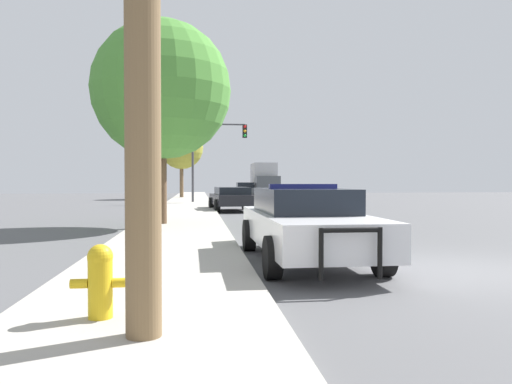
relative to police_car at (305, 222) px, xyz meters
name	(u,v)px	position (x,y,z in m)	size (l,w,h in m)	color
ground_plane	(460,271)	(2.44, -1.30, -0.76)	(110.00, 110.00, 0.00)	#565659
sidewalk_left	(160,273)	(-2.66, -1.30, -0.69)	(3.00, 110.00, 0.13)	#ADA89E
police_car	(305,222)	(0.00, 0.00, 0.00)	(2.10, 5.37, 1.49)	white
fire_hydrant	(100,279)	(-3.06, -4.13, -0.22)	(0.60, 0.26, 0.77)	gold
traffic_light	(214,146)	(-0.93, 24.53, 3.18)	(3.76, 0.35, 5.41)	#424247
car_background_midblock	(232,198)	(-0.32, 15.99, -0.08)	(2.31, 4.16, 1.23)	black
car_background_distant	(245,189)	(2.48, 38.40, -0.02)	(2.04, 3.92, 1.40)	#474C51
car_background_oncoming	(291,194)	(4.21, 23.49, -0.07)	(2.00, 4.69, 1.25)	silver
box_truck	(264,179)	(4.62, 40.47, 1.00)	(2.65, 7.83, 3.32)	#474C51
tree_sidewalk_near	(161,90)	(-3.23, 7.38, 3.80)	(4.59, 4.59, 6.73)	brown
tree_sidewalk_far	(181,148)	(-3.42, 34.25, 3.65)	(3.74, 3.74, 6.17)	brown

